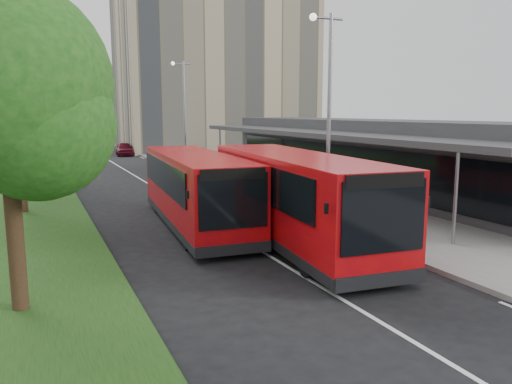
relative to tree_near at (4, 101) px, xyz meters
The scene contains 18 objects.
ground 8.93m from the tree_near, 22.80° to the left, with size 120.00×120.00×0.00m, color black.
pavement 26.78m from the tree_near, 60.44° to the left, with size 5.00×80.00×0.15m, color slate.
grass_verge 23.41m from the tree_near, 89.97° to the left, with size 5.00×80.00×0.10m, color #1A4014.
lane_centre_line 19.83m from the tree_near, 68.66° to the left, with size 0.12×70.00×0.01m, color silver.
kerb_dashes 24.70m from the tree_near, 64.83° to the left, with size 0.12×56.00×0.01m.
office_block 49.81m from the tree_near, 64.94° to the left, with size 22.00×12.00×18.00m, color tan.
station_building 21.12m from the tree_near, 31.49° to the left, with size 7.70×26.00×4.00m.
tree_near is the anchor object (origin of this frame).
tree_mid 12.00m from the tree_near, 90.00° to the left, with size 4.67×4.67×7.50m.
tree_far 24.00m from the tree_near, 90.00° to the left, with size 4.76×4.76×7.66m.
lamp_post_near 12.18m from the tree_near, 23.97° to the left, with size 1.44×0.28×8.00m.
lamp_post_far 27.32m from the tree_near, 65.96° to the left, with size 1.44×0.28×8.00m.
bus_main 9.45m from the tree_near, 17.86° to the left, with size 3.69×10.92×3.04m.
bus_second 9.52m from the tree_near, 46.39° to the left, with size 3.31×10.18×2.84m.
litter_bin 17.52m from the tree_near, 44.79° to the left, with size 0.48×0.48×0.87m, color #341C15.
bollard 23.72m from the tree_near, 60.55° to the left, with size 0.17×0.17×1.08m, color yellow.
car_near 41.57m from the tree_near, 77.09° to the left, with size 1.61×4.00×1.36m, color #570C1B.
car_far 47.64m from the tree_near, 82.24° to the left, with size 1.22×3.51×1.16m, color navy.
Camera 1 is at (-6.58, -14.83, 4.45)m, focal length 35.00 mm.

